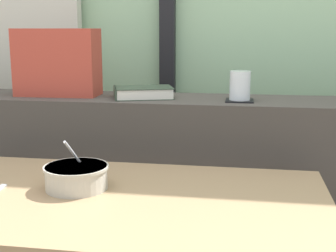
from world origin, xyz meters
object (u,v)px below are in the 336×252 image
Objects in this scene: juice_glass at (240,87)px; throw_pillow at (58,62)px; coaster_square at (239,100)px; breakfast_table at (112,234)px; closed_book at (143,93)px; soup_bowl at (77,177)px.

juice_glass is 0.72m from throw_pillow.
juice_glass reaches higher than coaster_square.
coaster_square reaches higher than breakfast_table.
breakfast_table is 0.82m from throw_pillow.
closed_book reaches higher than breakfast_table.
coaster_square is 0.31× the size of throw_pillow.
juice_glass reaches higher than closed_book.
closed_book is at bearing 81.29° from soup_bowl.
juice_glass is 0.41× the size of closed_book.
throw_pillow is 1.74× the size of soup_bowl.
juice_glass is 0.33× the size of throw_pillow.
breakfast_table is 11.29× the size of juice_glass.
soup_bowl is (0.26, -0.54, -0.28)m from throw_pillow.
breakfast_table is 6.45× the size of soup_bowl.
juice_glass is at bearing 58.60° from breakfast_table.
juice_glass is (-0.00, 0.00, 0.05)m from coaster_square.
throw_pillow is at bearing 176.63° from juice_glass.
breakfast_table is at bearing -121.40° from juice_glass.
throw_pillow reaches higher than closed_book.
throw_pillow is 0.67m from soup_bowl.
coaster_square is 0.39× the size of closed_book.
throw_pillow reaches higher than breakfast_table.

